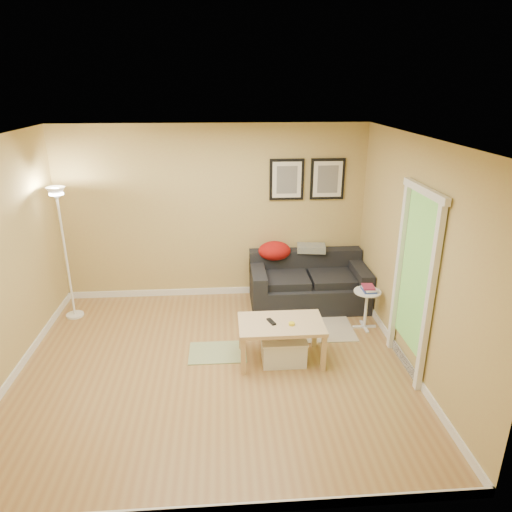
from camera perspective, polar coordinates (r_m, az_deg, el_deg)
name	(u,v)px	position (r m, az deg, el deg)	size (l,w,h in m)	color
floor	(215,366)	(5.58, -5.14, -13.43)	(4.50, 4.50, 0.00)	#9F7A44
ceiling	(206,139)	(4.66, -6.18, 14.15)	(4.50, 4.50, 0.00)	white
wall_back	(213,214)	(6.87, -5.31, 5.21)	(4.50, 4.50, 0.00)	tan
wall_front	(205,373)	(3.20, -6.28, -14.14)	(4.50, 4.50, 0.00)	tan
wall_right	(415,258)	(5.40, 19.01, -0.22)	(4.00, 4.00, 0.00)	tan
baseboard_back	(216,291)	(7.29, -4.99, -4.33)	(4.50, 0.02, 0.10)	white
baseboard_front	(212,510)	(4.05, -5.50, -28.78)	(4.50, 0.02, 0.10)	white
baseboard_left	(17,371)	(6.04, -27.47, -12.49)	(0.02, 4.00, 0.10)	white
baseboard_right	(401,355)	(5.93, 17.51, -11.58)	(0.02, 4.00, 0.10)	white
sofa	(309,281)	(6.85, 6.53, -3.11)	(1.70, 0.90, 0.75)	black
red_throw	(274,251)	(6.87, 2.30, 0.64)	(0.48, 0.36, 0.28)	#B01610
plaid_throw	(311,248)	(7.00, 6.84, 0.97)	(0.42, 0.26, 0.10)	tan
framed_print_left	(287,180)	(6.79, 3.81, 9.41)	(0.50, 0.04, 0.60)	black
framed_print_right	(327,179)	(6.90, 8.82, 9.39)	(0.50, 0.04, 0.60)	black
area_rug	(306,327)	(6.38, 6.15, -8.70)	(1.25, 0.85, 0.01)	#BBAA94
green_runner	(218,352)	(5.82, -4.77, -11.78)	(0.70, 0.50, 0.01)	#668C4C
coffee_table	(281,341)	(5.56, 3.08, -10.46)	(0.99, 0.61, 0.50)	#D8B283
remote_control	(271,322)	(5.43, 1.91, -8.11)	(0.05, 0.16, 0.02)	black
tape_roll	(292,324)	(5.39, 4.43, -8.36)	(0.07, 0.07, 0.03)	yellow
storage_bin	(284,349)	(5.57, 3.42, -11.45)	(0.53, 0.38, 0.32)	white
side_table	(366,309)	(6.38, 13.42, -6.44)	(0.36, 0.36, 0.55)	white
book_stack	(369,288)	(6.26, 13.78, -3.90)	(0.16, 0.22, 0.07)	#2D4388
floor_lamp	(66,258)	(6.78, -22.41, -0.22)	(0.24, 0.24, 1.87)	white
doorway	(413,286)	(5.35, 18.78, -3.56)	(0.12, 1.01, 2.13)	white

